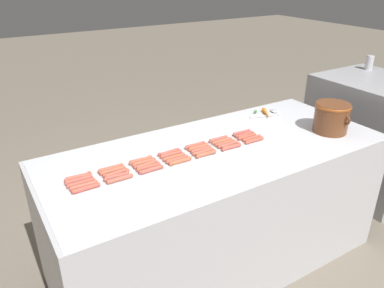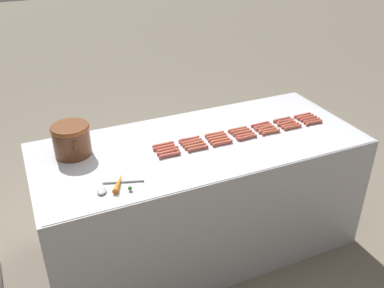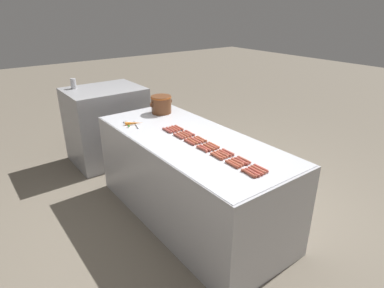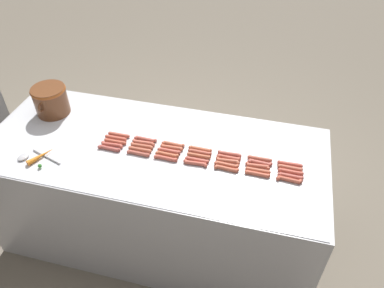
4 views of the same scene
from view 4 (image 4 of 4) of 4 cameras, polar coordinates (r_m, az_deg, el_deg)
ground_plane at (r=2.85m, az=-4.87°, el=-13.22°), size 20.00×20.00×0.00m
griddle_counter at (r=2.52m, az=-5.41°, el=-7.64°), size 0.88×2.07×0.84m
hot_dog_0 at (r=2.07m, az=14.78°, el=-5.37°), size 0.03×0.14×0.02m
hot_dog_1 at (r=2.06m, az=10.05°, el=-4.58°), size 0.03×0.14×0.02m
hot_dog_2 at (r=2.07m, az=5.34°, el=-3.81°), size 0.03×0.14×0.02m
hot_dog_3 at (r=2.09m, az=0.51°, el=-2.99°), size 0.03×0.14×0.02m
hot_dog_4 at (r=2.13m, az=-4.09°, el=-2.21°), size 0.03×0.14×0.02m
hot_dog_5 at (r=2.18m, az=-8.28°, el=-1.45°), size 0.03×0.14×0.02m
hot_dog_6 at (r=2.24m, az=-12.69°, el=-0.67°), size 0.03×0.14×0.02m
hot_dog_7 at (r=2.09m, az=14.96°, el=-4.82°), size 0.03×0.14×0.02m
hot_dog_8 at (r=2.08m, az=10.14°, el=-4.04°), size 0.02×0.14×0.02m
hot_dog_9 at (r=2.09m, az=5.34°, el=-3.20°), size 0.03×0.14×0.02m
hot_dog_10 at (r=2.11m, az=0.77°, el=-2.48°), size 0.03×0.14×0.02m
hot_dog_11 at (r=2.15m, az=-3.86°, el=-1.62°), size 0.03×0.14×0.02m
hot_dog_12 at (r=2.20m, az=-8.09°, el=-0.85°), size 0.02×0.14×0.02m
hot_dog_13 at (r=2.26m, az=-12.26°, el=-0.11°), size 0.03×0.14×0.02m
hot_dog_14 at (r=2.12m, az=14.99°, el=-4.17°), size 0.03×0.14×0.02m
hot_dog_15 at (r=2.11m, az=10.09°, el=-3.36°), size 0.03×0.14×0.02m
hot_dog_16 at (r=2.12m, az=5.55°, el=-2.60°), size 0.03×0.14×0.02m
hot_dog_17 at (r=2.14m, az=1.07°, el=-1.83°), size 0.02×0.14×0.02m
hot_dog_18 at (r=2.17m, az=-3.56°, el=-1.06°), size 0.03×0.14×0.02m
hot_dog_19 at (r=2.22m, az=-7.78°, el=-0.30°), size 0.03×0.14×0.02m
hot_dog_20 at (r=2.28m, az=-11.78°, el=0.36°), size 0.02×0.14×0.02m
hot_dog_21 at (r=2.14m, az=14.91°, el=-3.57°), size 0.03×0.14×0.02m
hot_dog_22 at (r=2.13m, az=10.45°, el=-2.86°), size 0.03×0.14×0.02m
hot_dog_23 at (r=2.14m, az=5.68°, el=-2.12°), size 0.03×0.14×0.02m
hot_dog_24 at (r=2.16m, az=1.21°, el=-1.28°), size 0.03×0.14×0.02m
hot_dog_25 at (r=2.19m, az=-3.16°, el=-0.55°), size 0.03×0.14×0.02m
hot_dog_26 at (r=2.24m, az=-7.55°, el=0.21°), size 0.03×0.14×0.02m
hot_dog_27 at (r=2.31m, az=-11.69°, el=0.93°), size 0.02×0.14×0.02m
hot_dog_28 at (r=2.16m, az=14.89°, el=-3.02°), size 0.02×0.14×0.02m
hot_dog_29 at (r=2.16m, az=10.41°, el=-2.25°), size 0.02×0.14×0.02m
hot_dog_30 at (r=2.16m, az=5.82°, el=-1.53°), size 0.03×0.14×0.02m
hot_dog_31 at (r=2.18m, az=1.27°, el=-0.78°), size 0.03×0.14×0.02m
hot_dog_32 at (r=2.22m, az=-2.93°, el=-0.05°), size 0.03×0.14×0.02m
hot_dog_33 at (r=2.27m, az=-7.23°, el=0.73°), size 0.03×0.14×0.02m
hot_dog_34 at (r=2.33m, az=-11.23°, el=1.40°), size 0.02×0.14×0.02m
bean_pot at (r=2.60m, az=-21.01°, el=6.50°), size 0.28×0.22×0.19m
serving_spoon at (r=2.33m, az=-23.61°, el=-1.86°), size 0.12×0.27×0.02m
carrot at (r=2.30m, az=-22.32°, el=-1.79°), size 0.17×0.11×0.03m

